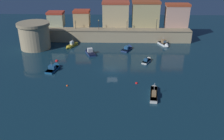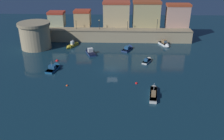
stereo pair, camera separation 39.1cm
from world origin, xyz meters
name	(u,v)px [view 1 (the left image)]	position (x,y,z in m)	size (l,w,h in m)	color
ground_plane	(112,70)	(0.00, 0.00, 0.00)	(123.10, 123.10, 0.00)	#112D3D
quay_wall	(114,35)	(0.00, 22.39, 1.93)	(48.05, 4.04, 3.84)	tan
old_town_backdrop	(127,15)	(4.18, 26.67, 7.40)	(45.55, 5.52, 8.35)	#ABB18E
fortress_tower	(35,35)	(-23.01, 15.14, 3.86)	(9.25, 9.25, 7.60)	tan
quay_lamp_0	(75,23)	(-12.15, 22.39, 5.88)	(0.32, 0.32, 3.01)	black
quay_lamp_1	(99,23)	(-4.86, 22.39, 5.84)	(0.32, 0.32, 2.95)	black
quay_lamp_2	(127,23)	(4.02, 22.39, 5.84)	(0.32, 0.32, 2.94)	black
quay_lamp_3	(157,22)	(13.20, 22.39, 6.28)	(0.32, 0.32, 3.70)	black
moored_boat_0	(164,44)	(15.35, 18.18, 0.52)	(3.42, 5.01, 3.08)	white
moored_boat_1	(89,52)	(-6.70, 11.35, 0.42)	(3.74, 5.88, 2.21)	navy
moored_boat_2	(128,48)	(4.26, 14.77, 0.34)	(3.91, 5.41, 1.81)	navy
moored_boat_3	(71,46)	(-12.82, 16.16, 0.45)	(3.38, 5.76, 2.54)	gold
moored_boat_4	(154,92)	(8.50, -10.81, 0.43)	(2.28, 7.10, 3.03)	silver
moored_boat_5	(54,67)	(-13.97, 0.51, 0.37)	(3.02, 5.74, 3.01)	#195689
moored_boat_6	(148,60)	(8.98, 5.78, 0.32)	(3.21, 4.56, 1.50)	silver
mooring_buoy_0	(67,86)	(-9.25, -7.98, 0.00)	(0.47, 0.47, 0.47)	#EA4C19
mooring_buoy_1	(57,61)	(-14.56, 5.24, 0.00)	(0.78, 0.78, 0.78)	red
mooring_buoy_2	(136,83)	(5.37, -6.45, 0.00)	(0.58, 0.58, 0.58)	red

